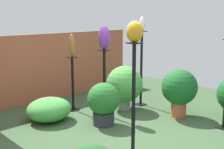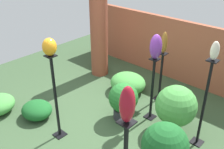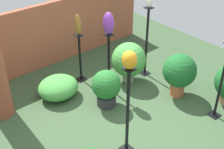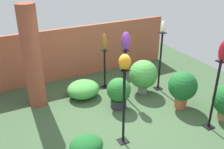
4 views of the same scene
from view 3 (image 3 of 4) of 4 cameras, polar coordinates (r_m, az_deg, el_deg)
name	(u,v)px [view 3 (image 3 of 4)]	position (r m, az deg, el deg)	size (l,w,h in m)	color
ground_plane	(116,118)	(5.93, 0.79, -7.88)	(8.00, 8.00, 0.00)	#385133
brick_wall_back	(43,36)	(7.36, -12.49, 6.82)	(5.60, 0.12, 1.50)	#9E5138
pedestal_violet	(109,65)	(6.37, -0.58, 1.72)	(0.20, 0.20, 1.28)	black
pedestal_bronze	(80,60)	(6.76, -5.84, 2.65)	(0.20, 0.20, 1.10)	black
pedestal_ruby	(221,84)	(5.89, 19.30, -1.69)	(0.20, 0.20, 1.54)	black
pedestal_amber	(128,115)	(4.84, 2.86, -7.46)	(0.20, 0.20, 1.58)	black
pedestal_ivory	(146,45)	(6.88, 6.31, 5.44)	(0.20, 0.20, 1.59)	black
art_vase_violet	(109,23)	(5.95, -0.63, 9.33)	(0.21, 0.22, 0.45)	#6B2D8C
art_vase_bronze	(78,25)	(6.39, -6.25, 9.06)	(0.13, 0.13, 0.45)	brown
art_vase_amber	(129,60)	(4.28, 3.22, 2.70)	(0.21, 0.23, 0.28)	orange
art_vase_ivory	(149,0)	(6.50, 6.85, 13.30)	(0.13, 0.12, 0.29)	beige
potted_plant_front_left	(179,72)	(6.36, 12.23, 0.47)	(0.68, 0.68, 0.92)	#B25B38
potted_plant_mid_right	(129,60)	(6.69, 3.10, 2.64)	(0.75, 0.75, 0.90)	gray
potted_plant_near_pillar	(106,87)	(6.00, -1.05, -2.29)	(0.57, 0.57, 0.76)	#2D2D33
foliage_bed_east	(58,87)	(6.44, -9.81, -2.33)	(0.83, 0.76, 0.43)	#479942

